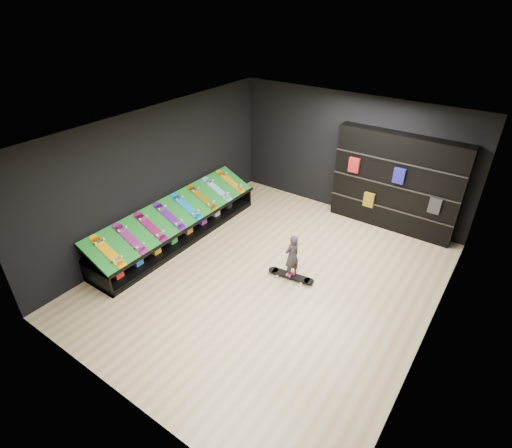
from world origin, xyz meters
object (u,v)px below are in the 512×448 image
Objects in this scene: floor_skateboard at (291,277)px; child at (292,264)px; display_rack at (179,229)px; back_shelving at (396,183)px.

child reaches higher than floor_skateboard.
display_rack is 1.55× the size of back_shelving.
display_rack reaches higher than floor_skateboard.
display_rack is at bearing -66.47° from child.
display_rack is 2.92m from floor_skateboard.
floor_skateboard is at bearing 4.14° from display_rack.
floor_skateboard is (-0.91, -3.11, -1.12)m from back_shelving.
floor_skateboard is (2.90, 0.21, -0.21)m from display_rack.
display_rack is 2.91m from child.
display_rack is 4.59× the size of floor_skateboard.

